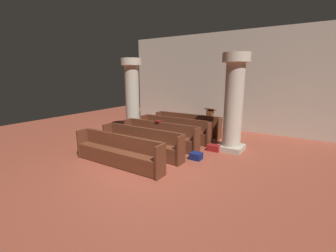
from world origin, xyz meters
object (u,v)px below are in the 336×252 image
Objects in this scene: pew_row_2 at (160,134)px; lectern at (210,121)px; pew_row_1 at (175,128)px; pillar_aisle_side at (234,101)px; pew_row_3 at (141,141)px; pew_row_4 at (118,150)px; hymn_book at (159,121)px; pew_row_0 at (187,124)px; pillar_far_side at (132,95)px; kneeler_box_red at (214,148)px; kneeler_box_navy at (196,156)px.

pew_row_2 is 2.83× the size of lectern.
pillar_aisle_side is at bearing -1.39° from pew_row_1.
pew_row_3 is at bearing -90.00° from pew_row_1.
lectern reaches higher than pew_row_4.
hymn_book is at bearing 94.41° from pew_row_4.
pew_row_4 is at bearing -85.59° from hymn_book.
pew_row_0 is at bearing 90.00° from pew_row_2.
pew_row_4 is (0.00, -1.06, 0.00)m from pew_row_3.
pew_row_3 is 0.93× the size of pillar_far_side.
pew_row_0 is 7.44× the size of kneeler_box_red.
pew_row_0 is 2.86m from pillar_aisle_side.
pillar_far_side is 9.50× the size of kneeler_box_navy.
pew_row_4 is 0.93× the size of pillar_aisle_side.
pew_row_4 is 5.45m from lectern.
kneeler_box_navy is at bearing -42.07° from pew_row_1.
hymn_book is 2.14m from kneeler_box_navy.
pew_row_0 is 0.93× the size of pillar_far_side.
pew_row_2 is at bearing 90.00° from pew_row_4.
kneeler_box_navy is (1.11, -3.75, -0.35)m from lectern.
lectern is 2.99m from kneeler_box_red.
pew_row_4 is at bearing -126.60° from pillar_aisle_side.
pillar_aisle_side reaches higher than pew_row_4.
hymn_book is at bearing -168.48° from kneeler_box_red.
pew_row_2 and pew_row_4 have the same top height.
pew_row_2 is at bearing -26.92° from pillar_far_side.
pillar_aisle_side is 3.03× the size of lectern.
pew_row_3 is at bearing 90.00° from pew_row_4.
pew_row_2 is 1.00× the size of pew_row_3.
kneeler_box_navy is (1.69, 0.60, -0.37)m from pew_row_3.
pew_row_1 reaches higher than kneeler_box_red.
pew_row_4 is at bearing -55.25° from pillar_far_side.
pew_row_3 is 1.83m from kneeler_box_navy.
pew_row_2 is 1.00× the size of pew_row_4.
pew_row_0 and pew_row_4 have the same top height.
lectern reaches higher than kneeler_box_red.
pew_row_1 is 1.00× the size of pew_row_2.
lectern is (-1.74, 2.28, -1.26)m from pillar_aisle_side.
kneeler_box_navy is at bearing -56.84° from pew_row_0.
pew_row_1 is at bearing 166.06° from kneeler_box_red.
pillar_aisle_side is at bearing -25.69° from pew_row_0.
pew_row_4 is 4.18m from pillar_far_side.
pew_row_4 is 2.83× the size of lectern.
lectern is at bearing 79.90° from pew_row_2.
lectern reaches higher than pew_row_2.
kneeler_box_red is (1.27, -2.68, -0.35)m from lectern.
kneeler_box_navy is (1.69, -0.47, -0.37)m from pew_row_2.
hymn_book is (-0.18, 1.25, 0.43)m from pew_row_3.
pillar_far_side is (-4.61, 0.15, 0.00)m from pillar_aisle_side.
kneeler_box_navy is at bearing -19.29° from hymn_book.
kneeler_box_navy is (3.97, -1.62, -1.60)m from pillar_far_side.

